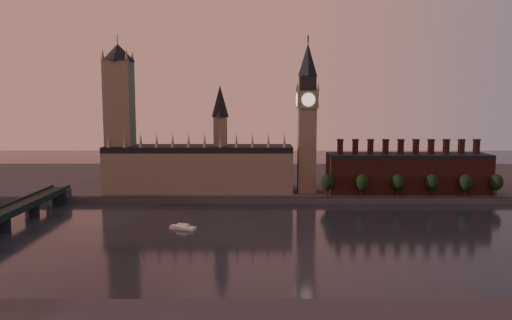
% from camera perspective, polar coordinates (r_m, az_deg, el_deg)
% --- Properties ---
extents(ground, '(900.00, 900.00, 0.00)m').
position_cam_1_polar(ground, '(243.08, 5.94, -9.25)').
color(ground, black).
rests_on(ground, ground).
extents(north_bank, '(900.00, 182.00, 4.00)m').
position_cam_1_polar(north_bank, '(416.33, 3.48, -2.26)').
color(north_bank, '#404044').
rests_on(north_bank, ground).
extents(palace_of_westminster, '(130.00, 30.30, 74.00)m').
position_cam_1_polar(palace_of_westminster, '(352.64, -6.40, -0.69)').
color(palace_of_westminster, '#766854').
rests_on(palace_of_westminster, north_bank).
extents(victoria_tower, '(24.00, 24.00, 108.00)m').
position_cam_1_polar(victoria_tower, '(360.57, -15.33, 5.25)').
color(victoria_tower, '#766854').
rests_on(victoria_tower, north_bank).
extents(big_ben, '(15.00, 15.00, 107.00)m').
position_cam_1_polar(big_ben, '(344.39, 5.87, 5.02)').
color(big_ben, '#766854').
rests_on(big_ben, north_bank).
extents(chimney_block, '(110.00, 25.00, 37.00)m').
position_cam_1_polar(chimney_block, '(361.36, 16.91, -1.37)').
color(chimney_block, '#4F241E').
rests_on(chimney_block, north_bank).
extents(embankment_tree_0, '(8.60, 8.60, 14.88)m').
position_cam_1_polar(embankment_tree_0, '(335.02, 8.13, -2.51)').
color(embankment_tree_0, black).
rests_on(embankment_tree_0, north_bank).
extents(embankment_tree_1, '(8.60, 8.60, 14.88)m').
position_cam_1_polar(embankment_tree_1, '(337.85, 12.04, -2.52)').
color(embankment_tree_1, black).
rests_on(embankment_tree_1, north_bank).
extents(embankment_tree_2, '(8.60, 8.60, 14.88)m').
position_cam_1_polar(embankment_tree_2, '(344.17, 15.93, -2.46)').
color(embankment_tree_2, black).
rests_on(embankment_tree_2, north_bank).
extents(embankment_tree_3, '(8.60, 8.60, 14.88)m').
position_cam_1_polar(embankment_tree_3, '(351.56, 19.47, -2.40)').
color(embankment_tree_3, black).
rests_on(embankment_tree_3, north_bank).
extents(embankment_tree_4, '(8.60, 8.60, 14.88)m').
position_cam_1_polar(embankment_tree_4, '(358.20, 22.82, -2.38)').
color(embankment_tree_4, black).
rests_on(embankment_tree_4, north_bank).
extents(embankment_tree_5, '(8.60, 8.60, 14.88)m').
position_cam_1_polar(embankment_tree_5, '(367.79, 25.78, -2.30)').
color(embankment_tree_5, black).
rests_on(embankment_tree_5, north_bank).
extents(river_boat, '(14.55, 9.02, 2.81)m').
position_cam_1_polar(river_boat, '(266.88, -8.37, -7.60)').
color(river_boat, silver).
rests_on(river_boat, ground).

